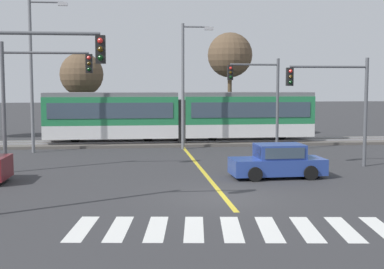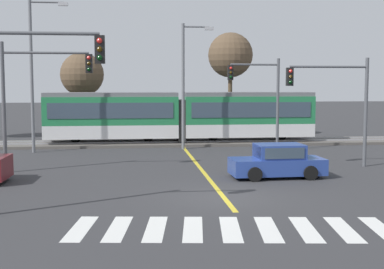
{
  "view_description": "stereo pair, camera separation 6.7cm",
  "coord_description": "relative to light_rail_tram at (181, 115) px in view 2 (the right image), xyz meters",
  "views": [
    {
      "loc": [
        -3.44,
        -19.39,
        4.25
      ],
      "look_at": [
        -0.3,
        7.91,
        1.6
      ],
      "focal_mm": 50.0,
      "sensor_mm": 36.0,
      "label": 1
    },
    {
      "loc": [
        -3.38,
        -19.4,
        4.25
      ],
      "look_at": [
        -0.3,
        7.91,
        1.6
      ],
      "focal_mm": 50.0,
      "sensor_mm": 36.0,
      "label": 2
    }
  ],
  "objects": [
    {
      "name": "lane_centre_line",
      "position": [
        0.01,
        -10.99,
        -2.05
      ],
      "size": [
        0.2,
        17.99,
        0.01
      ],
      "primitive_type": "cube",
      "color": "gold",
      "rests_on": "ground"
    },
    {
      "name": "ground_plane",
      "position": [
        0.01,
        -17.58,
        -2.05
      ],
      "size": [
        200.0,
        200.0,
        0.0
      ],
      "primitive_type": "plane",
      "color": "#333335"
    },
    {
      "name": "track_bed",
      "position": [
        0.01,
        0.01,
        -1.96
      ],
      "size": [
        120.0,
        4.0,
        0.18
      ],
      "primitive_type": "cube",
      "color": "#56514C",
      "rests_on": "ground"
    },
    {
      "name": "crosswalk_stripe_6",
      "position": [
        1.65,
        -22.18,
        -2.04
      ],
      "size": [
        0.9,
        2.85,
        0.01
      ],
      "primitive_type": "cube",
      "rotation": [
        0.0,
        0.0,
        -0.12
      ],
      "color": "silver",
      "rests_on": "ground"
    },
    {
      "name": "sedan_crossing",
      "position": [
        3.13,
        -13.72,
        -1.35
      ],
      "size": [
        4.26,
        2.03,
        1.52
      ],
      "color": "#284293",
      "rests_on": "ground"
    },
    {
      "name": "crosswalk_stripe_2",
      "position": [
        -2.72,
        -21.65,
        -2.04
      ],
      "size": [
        0.9,
        2.85,
        0.01
      ],
      "primitive_type": "cube",
      "rotation": [
        0.0,
        0.0,
        -0.12
      ],
      "color": "silver",
      "rests_on": "ground"
    },
    {
      "name": "rail_far",
      "position": [
        0.01,
        0.73,
        -1.82
      ],
      "size": [
        120.0,
        0.08,
        0.1
      ],
      "primitive_type": "cube",
      "color": "#939399",
      "rests_on": "track_bed"
    },
    {
      "name": "traffic_light_far_right",
      "position": [
        4.56,
        -4.56,
        1.76
      ],
      "size": [
        3.25,
        0.38,
        5.76
      ],
      "color": "#515459",
      "rests_on": "ground"
    },
    {
      "name": "bare_tree_west",
      "position": [
        -7.11,
        4.54,
        2.82
      ],
      "size": [
        3.3,
        3.3,
        6.56
      ],
      "color": "brown",
      "rests_on": "ground"
    },
    {
      "name": "street_lamp_centre",
      "position": [
        0.09,
        -2.9,
        2.51
      ],
      "size": [
        2.05,
        0.28,
        8.01
      ],
      "color": "slate",
      "rests_on": "ground"
    },
    {
      "name": "traffic_light_near_left",
      "position": [
        -6.66,
        -19.4,
        2.11
      ],
      "size": [
        3.75,
        0.38,
        6.38
      ],
      "color": "#515459",
      "rests_on": "ground"
    },
    {
      "name": "crosswalk_stripe_0",
      "position": [
        -4.9,
        -21.38,
        -2.04
      ],
      "size": [
        0.9,
        2.85,
        0.01
      ],
      "primitive_type": "cube",
      "rotation": [
        0.0,
        0.0,
        -0.12
      ],
      "color": "silver",
      "rests_on": "ground"
    },
    {
      "name": "traffic_light_mid_right",
      "position": [
        6.91,
        -11.08,
        1.64
      ],
      "size": [
        4.25,
        0.38,
        5.52
      ],
      "color": "#515459",
      "rests_on": "ground"
    },
    {
      "name": "rail_near",
      "position": [
        0.01,
        -0.71,
        -1.82
      ],
      "size": [
        120.0,
        0.08,
        0.1
      ],
      "primitive_type": "cube",
      "color": "#939399",
      "rests_on": "track_bed"
    },
    {
      "name": "crosswalk_stripe_5",
      "position": [
        0.55,
        -22.05,
        -2.04
      ],
      "size": [
        0.9,
        2.85,
        0.01
      ],
      "primitive_type": "cube",
      "rotation": [
        0.0,
        0.0,
        -0.12
      ],
      "color": "silver",
      "rests_on": "ground"
    },
    {
      "name": "crosswalk_stripe_8",
      "position": [
        3.83,
        -22.45,
        -2.04
      ],
      "size": [
        0.9,
        2.85,
        0.01
      ],
      "primitive_type": "cube",
      "rotation": [
        0.0,
        0.0,
        -0.12
      ],
      "color": "silver",
      "rests_on": "ground"
    },
    {
      "name": "crosswalk_stripe_7",
      "position": [
        2.74,
        -22.32,
        -2.04
      ],
      "size": [
        0.9,
        2.85,
        0.01
      ],
      "primitive_type": "cube",
      "rotation": [
        0.0,
        0.0,
        -0.12
      ],
      "color": "silver",
      "rests_on": "ground"
    },
    {
      "name": "bare_tree_east",
      "position": [
        4.22,
        3.94,
        4.31
      ],
      "size": [
        3.45,
        3.45,
        8.13
      ],
      "color": "brown",
      "rests_on": "ground"
    },
    {
      "name": "crosswalk_stripe_1",
      "position": [
        -3.81,
        -21.51,
        -2.04
      ],
      "size": [
        0.9,
        2.85,
        0.01
      ],
      "primitive_type": "cube",
      "rotation": [
        0.0,
        0.0,
        -0.12
      ],
      "color": "silver",
      "rests_on": "ground"
    },
    {
      "name": "crosswalk_stripe_4",
      "position": [
        -0.54,
        -21.92,
        -2.04
      ],
      "size": [
        0.9,
        2.85,
        0.01
      ],
      "primitive_type": "cube",
      "rotation": [
        0.0,
        0.0,
        -0.12
      ],
      "color": "silver",
      "rests_on": "ground"
    },
    {
      "name": "street_lamp_west",
      "position": [
        -9.19,
        -3.49,
        3.21
      ],
      "size": [
        2.35,
        0.28,
        9.3
      ],
      "color": "slate",
      "rests_on": "ground"
    },
    {
      "name": "crosswalk_stripe_3",
      "position": [
        -1.63,
        -21.78,
        -2.04
      ],
      "size": [
        0.9,
        2.85,
        0.01
      ],
      "primitive_type": "cube",
      "rotation": [
        0.0,
        0.0,
        -0.12
      ],
      "color": "silver",
      "rests_on": "ground"
    },
    {
      "name": "traffic_light_mid_left",
      "position": [
        -7.95,
        -10.98,
        2.03
      ],
      "size": [
        4.25,
        0.38,
        6.18
      ],
      "color": "#515459",
      "rests_on": "ground"
    },
    {
      "name": "light_rail_tram",
      "position": [
        0.0,
        0.0,
        0.0
      ],
      "size": [
        18.5,
        2.64,
        3.43
      ],
      "color": "silver",
      "rests_on": "track_bed"
    }
  ]
}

